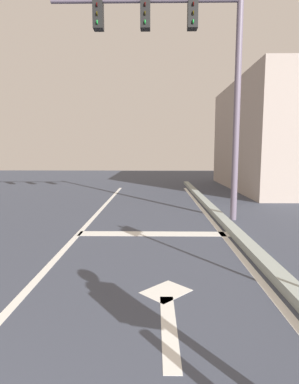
# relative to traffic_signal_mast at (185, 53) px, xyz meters

# --- Properties ---
(lane_line_center) EXTENTS (0.12, 20.00, 0.01)m
(lane_line_center) POSITION_rel_traffic_signal_mast_xyz_m (-2.40, -2.82, -4.19)
(lane_line_center) COLOR silver
(lane_line_center) RESTS_ON ground
(lane_line_curbside) EXTENTS (0.12, 20.00, 0.01)m
(lane_line_curbside) POSITION_rel_traffic_signal_mast_xyz_m (0.73, -2.82, -4.19)
(lane_line_curbside) COLOR silver
(lane_line_curbside) RESTS_ON ground
(stop_bar) EXTENTS (3.28, 0.40, 0.01)m
(stop_bar) POSITION_rel_traffic_signal_mast_xyz_m (-0.76, -1.50, -4.19)
(stop_bar) COLOR silver
(stop_bar) RESTS_ON ground
(lane_arrow_stem) EXTENTS (0.16, 1.40, 0.01)m
(lane_arrow_stem) POSITION_rel_traffic_signal_mast_xyz_m (-0.60, -5.23, -4.19)
(lane_arrow_stem) COLOR silver
(lane_arrow_stem) RESTS_ON ground
(lane_arrow_head) EXTENTS (0.71, 0.71, 0.01)m
(lane_arrow_head) POSITION_rel_traffic_signal_mast_xyz_m (-0.60, -4.38, -4.19)
(lane_arrow_head) COLOR silver
(lane_arrow_head) RESTS_ON ground
(curb_strip) EXTENTS (0.24, 24.00, 0.14)m
(curb_strip) POSITION_rel_traffic_signal_mast_xyz_m (0.98, -2.82, -4.12)
(curb_strip) COLOR #96A19B
(curb_strip) RESTS_ON ground
(traffic_signal_mast) EXTENTS (4.69, 0.34, 5.70)m
(traffic_signal_mast) POSITION_rel_traffic_signal_mast_xyz_m (0.00, 0.00, 0.00)
(traffic_signal_mast) COLOR #5F5465
(traffic_signal_mast) RESTS_ON ground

